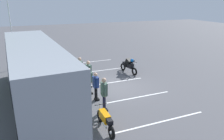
# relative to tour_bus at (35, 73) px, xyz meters

# --- Properties ---
(ground_plane) EXTENTS (80.00, 80.00, 0.00)m
(ground_plane) POSITION_rel_tour_bus_xyz_m (0.12, -4.93, -1.65)
(ground_plane) COLOR #4C4C51
(tour_bus) EXTENTS (11.05, 3.21, 3.25)m
(tour_bus) POSITION_rel_tour_bus_xyz_m (0.00, 0.00, 0.00)
(tour_bus) COLOR #8C939E
(tour_bus) RESTS_ON ground_plane
(spectator_far_left) EXTENTS (0.58, 0.34, 1.81)m
(spectator_far_left) POSITION_rel_tour_bus_xyz_m (-2.58, -3.07, -0.56)
(spectator_far_left) COLOR black
(spectator_far_left) RESTS_ON ground_plane
(spectator_left) EXTENTS (0.57, 0.31, 1.66)m
(spectator_left) POSITION_rel_tour_bus_xyz_m (-1.20, -3.07, -0.67)
(spectator_left) COLOR black
(spectator_left) RESTS_ON ground_plane
(spectator_centre) EXTENTS (0.57, 0.39, 1.66)m
(spectator_centre) POSITION_rel_tour_bus_xyz_m (-0.25, -2.97, -0.67)
(spectator_centre) COLOR #473823
(spectator_centre) RESTS_ON ground_plane
(spectator_right) EXTENTS (0.58, 0.37, 1.80)m
(spectator_right) POSITION_rel_tour_bus_xyz_m (0.81, -3.23, -0.57)
(spectator_right) COLOR black
(spectator_right) RESTS_ON ground_plane
(spectator_far_right) EXTENTS (0.58, 0.35, 1.80)m
(spectator_far_right) POSITION_rel_tour_bus_xyz_m (1.85, -2.93, -0.57)
(spectator_far_right) COLOR black
(spectator_far_right) RESTS_ON ground_plane
(parked_motorcycle_silver) EXTENTS (2.05, 0.58, 0.99)m
(parked_motorcycle_silver) POSITION_rel_tour_bus_xyz_m (1.94, -2.26, -1.16)
(parked_motorcycle_silver) COLOR black
(parked_motorcycle_silver) RESTS_ON ground_plane
(parked_motorcycle_dark) EXTENTS (2.05, 0.64, 0.99)m
(parked_motorcycle_dark) POSITION_rel_tour_bus_xyz_m (-0.47, -2.31, -1.16)
(parked_motorcycle_dark) COLOR black
(parked_motorcycle_dark) RESTS_ON ground_plane
(parked_motorcycle_blue) EXTENTS (2.05, 0.58, 0.99)m
(parked_motorcycle_blue) POSITION_rel_tour_bus_xyz_m (-4.22, -2.53, -1.16)
(parked_motorcycle_blue) COLOR black
(parked_motorcycle_blue) RESTS_ON ground_plane
(stunt_motorcycle) EXTENTS (2.03, 0.69, 1.23)m
(stunt_motorcycle) POSITION_rel_tour_bus_xyz_m (2.55, -6.95, -1.03)
(stunt_motorcycle) COLOR black
(stunt_motorcycle) RESTS_ON ground_plane
(flagpole) EXTENTS (0.78, 0.36, 5.81)m
(flagpole) POSITION_rel_tour_bus_xyz_m (7.13, 1.22, 1.21)
(flagpole) COLOR silver
(flagpole) RESTS_ON ground_plane
(bay_line_a) EXTENTS (0.20, 4.84, 0.01)m
(bay_line_a) POSITION_rel_tour_bus_xyz_m (-4.57, -5.22, -1.64)
(bay_line_a) COLOR white
(bay_line_a) RESTS_ON ground_plane
(bay_line_b) EXTENTS (0.20, 4.76, 0.01)m
(bay_line_b) POSITION_rel_tour_bus_xyz_m (-1.74, -5.22, -1.64)
(bay_line_b) COLOR white
(bay_line_b) RESTS_ON ground_plane
(bay_line_c) EXTENTS (0.18, 4.07, 0.01)m
(bay_line_c) POSITION_rel_tour_bus_xyz_m (1.09, -5.22, -1.64)
(bay_line_c) COLOR white
(bay_line_c) RESTS_ON ground_plane
(bay_line_d) EXTENTS (0.20, 4.64, 0.01)m
(bay_line_d) POSITION_rel_tour_bus_xyz_m (3.93, -5.22, -1.64)
(bay_line_d) COLOR white
(bay_line_d) RESTS_ON ground_plane
(bay_line_e) EXTENTS (0.18, 3.80, 0.01)m
(bay_line_e) POSITION_rel_tour_bus_xyz_m (6.76, -5.22, -1.64)
(bay_line_e) COLOR white
(bay_line_e) RESTS_ON ground_plane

